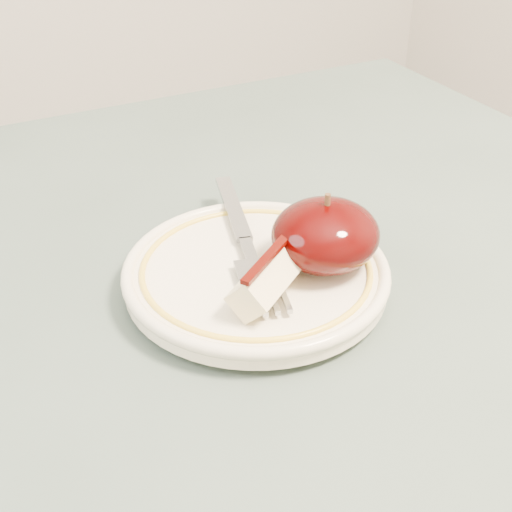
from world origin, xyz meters
name	(u,v)px	position (x,y,z in m)	size (l,w,h in m)	color
table	(221,472)	(0.00, 0.00, 0.66)	(0.90, 0.90, 0.75)	brown
plate	(256,273)	(0.06, 0.07, 0.76)	(0.19, 0.19, 0.02)	beige
apple_half	(325,235)	(0.11, 0.05, 0.79)	(0.08, 0.07, 0.05)	black
apple_wedge	(270,276)	(0.05, 0.04, 0.78)	(0.07, 0.06, 0.03)	beige
fork	(245,241)	(0.07, 0.10, 0.77)	(0.07, 0.19, 0.00)	#979A9F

